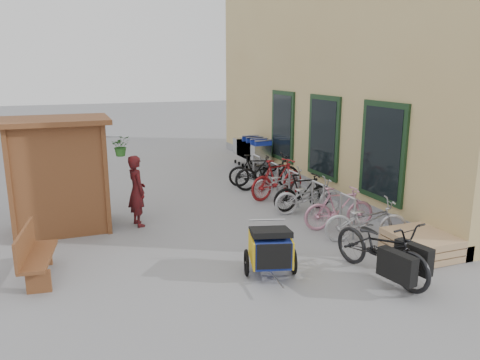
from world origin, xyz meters
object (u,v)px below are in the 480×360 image
object	(u,v)px
bench	(33,254)
bike_2	(308,196)
pallet_stack	(421,244)
bike_4	(283,184)
child_trailer	(270,247)
bike_3	(303,192)
bike_6	(267,172)
bike_7	(256,171)
shopping_carts	(251,149)
person_kiosk	(137,191)
bike_5	(278,179)
bike_1	(339,208)
cargo_bike	(383,248)
bike_0	(366,220)
kiosk	(54,159)

from	to	relation	value
bench	bike_2	distance (m)	6.15
pallet_stack	bike_4	size ratio (longest dim) A/B	0.75
child_trailer	bike_3	world-z (taller)	bike_3
bike_6	bike_7	bearing A→B (deg)	30.78
bench	bike_2	bearing A→B (deg)	22.25
shopping_carts	person_kiosk	xyz separation A→B (m)	(-4.65, -4.75, 0.13)
bike_2	bike_5	distance (m)	1.52
bike_1	bike_4	bearing A→B (deg)	11.17
bike_1	bike_2	size ratio (longest dim) A/B	0.96
pallet_stack	shopping_carts	xyz separation A→B (m)	(-0.00, 8.34, 0.45)
cargo_bike	bike_0	bearing A→B (deg)	52.82
pallet_stack	bike_0	bearing A→B (deg)	119.12
bike_1	bike_3	xyz separation A→B (m)	(-0.06, 1.50, -0.01)
kiosk	bike_3	size ratio (longest dim) A/B	1.62
bench	cargo_bike	size ratio (longest dim) A/B	0.69
kiosk	bike_2	bearing A→B (deg)	-8.99
shopping_carts	kiosk	bearing A→B (deg)	-144.52
bench	kiosk	bearing A→B (deg)	88.45
kiosk	bike_1	bearing A→B (deg)	-20.42
bike_3	bike_5	xyz separation A→B (m)	(-0.10, 1.23, 0.07)
bike_4	bike_6	world-z (taller)	bike_6
bike_3	bike_4	distance (m)	1.07
shopping_carts	child_trailer	xyz separation A→B (m)	(-2.96, -8.09, -0.18)
kiosk	bike_5	xyz separation A→B (m)	(5.46, 0.63, -1.02)
pallet_stack	bike_2	world-z (taller)	bike_2
bike_2	bike_5	xyz separation A→B (m)	(-0.10, 1.51, 0.10)
bike_2	bike_4	xyz separation A→B (m)	(-0.02, 1.36, -0.01)
pallet_stack	bike_5	xyz separation A→B (m)	(-0.82, 4.50, 0.32)
bike_2	bike_6	world-z (taller)	bike_6
shopping_carts	bike_2	bearing A→B (deg)	-97.67
bike_2	pallet_stack	bearing A→B (deg)	-155.71
bike_1	bike_5	xyz separation A→B (m)	(-0.17, 2.73, 0.06)
shopping_carts	bike_5	world-z (taller)	shopping_carts
cargo_bike	pallet_stack	bearing A→B (deg)	12.04
cargo_bike	bike_5	xyz separation A→B (m)	(0.48, 5.04, 0.02)
child_trailer	bike_4	distance (m)	4.67
bike_1	bike_7	world-z (taller)	bike_7
bike_2	bike_7	distance (m)	2.87
bike_2	bench	bearing A→B (deg)	115.29
bike_1	bike_7	size ratio (longest dim) A/B	0.99
shopping_carts	person_kiosk	distance (m)	6.65
person_kiosk	bike_7	size ratio (longest dim) A/B	0.99
bike_0	bike_5	world-z (taller)	bike_5
bench	bike_0	bearing A→B (deg)	3.21
shopping_carts	bike_1	size ratio (longest dim) A/B	1.35
cargo_bike	bike_4	size ratio (longest dim) A/B	1.30
bike_1	bike_3	size ratio (longest dim) A/B	1.02
person_kiosk	bike_4	size ratio (longest dim) A/B	0.98
bike_3	bike_2	bearing A→B (deg)	-179.30
shopping_carts	bike_7	size ratio (longest dim) A/B	1.34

